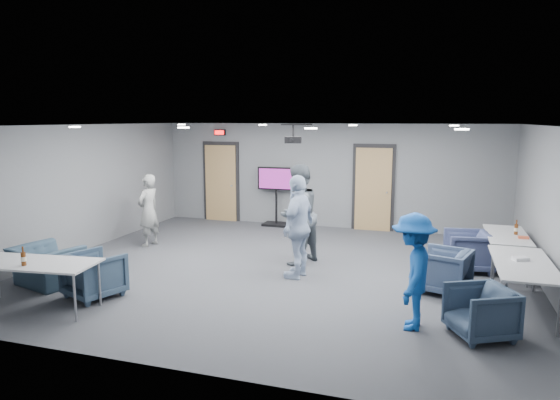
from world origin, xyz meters
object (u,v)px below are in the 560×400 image
(chair_right_b, at_px, (443,271))
(tv_stand, at_px, (276,193))
(table_front_left, at_px, (32,265))
(chair_front_a, at_px, (94,275))
(bottle_front, at_px, (24,259))
(chair_right_c, at_px, (481,312))
(person_a, at_px, (148,210))
(person_d, at_px, (413,271))
(chair_front_b, at_px, (47,266))
(table_right_a, at_px, (507,237))
(bottle_right, at_px, (516,229))
(table_right_b, at_px, (523,265))
(projector, at_px, (293,140))
(person_c, at_px, (298,227))
(chair_right_a, at_px, (468,251))
(person_b, at_px, (298,214))

(chair_right_b, xyz_separation_m, tv_stand, (-4.22, 4.12, 0.52))
(table_front_left, bearing_deg, chair_front_a, 47.55)
(chair_right_b, xyz_separation_m, bottle_front, (-5.79, -2.81, 0.47))
(chair_right_b, xyz_separation_m, chair_right_c, (0.45, -1.66, -0.02))
(person_a, bearing_deg, person_d, 73.89)
(chair_front_b, xyz_separation_m, table_right_a, (7.57, 3.10, 0.35))
(person_d, relative_size, chair_front_a, 1.98)
(table_right_a, height_order, bottle_right, bottle_right)
(chair_front_a, height_order, table_right_b, table_right_b)
(person_a, bearing_deg, projector, 103.09)
(chair_front_a, xyz_separation_m, table_front_left, (-0.51, -0.72, 0.32))
(chair_front_b, xyz_separation_m, tv_stand, (2.25, 5.78, 0.55))
(person_a, xyz_separation_m, bottle_front, (0.48, -4.02, 0.03))
(chair_right_b, xyz_separation_m, projector, (-2.97, 1.40, 2.04))
(person_d, xyz_separation_m, bottle_right, (1.67, 3.08, 0.04))
(bottle_front, relative_size, tv_stand, 0.18)
(bottle_right, bearing_deg, table_front_left, -149.95)
(person_c, bearing_deg, table_right_b, 90.43)
(person_d, distance_m, chair_right_c, 0.98)
(chair_front_b, xyz_separation_m, projector, (3.50, 3.07, 2.07))
(chair_right_a, xyz_separation_m, projector, (-3.42, 0.01, 2.03))
(person_a, distance_m, table_right_a, 7.37)
(person_b, distance_m, chair_right_b, 2.93)
(person_b, bearing_deg, chair_front_a, -22.56)
(person_b, bearing_deg, person_d, 62.89)
(chair_right_b, bearing_deg, projector, -98.70)
(person_a, relative_size, person_d, 1.02)
(chair_right_b, relative_size, chair_front_a, 0.99)
(person_b, height_order, chair_right_a, person_b)
(person_b, relative_size, table_right_b, 1.01)
(person_a, relative_size, chair_right_a, 1.95)
(person_c, relative_size, tv_stand, 1.18)
(table_front_left, height_order, projector, projector)
(table_right_a, bearing_deg, chair_front_a, 117.56)
(person_d, xyz_separation_m, chair_right_b, (0.42, 1.62, -0.43))
(chair_right_c, bearing_deg, projector, -159.45)
(chair_right_c, height_order, projector, projector)
(bottle_front, height_order, bottle_right, bottle_front)
(person_d, distance_m, chair_front_a, 4.92)
(chair_front_a, relative_size, table_right_b, 0.41)
(person_d, relative_size, chair_right_c, 2.13)
(table_right_b, relative_size, bottle_front, 6.90)
(person_c, height_order, person_d, person_c)
(table_right_b, distance_m, projector, 4.80)
(bottle_right, bearing_deg, chair_right_a, -174.96)
(projector, bearing_deg, chair_right_c, -54.48)
(person_b, xyz_separation_m, chair_right_b, (2.72, -0.88, -0.62))
(chair_right_b, relative_size, chair_front_b, 0.77)
(person_d, distance_m, bottle_front, 5.50)
(table_right_b, bearing_deg, chair_right_a, 19.30)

